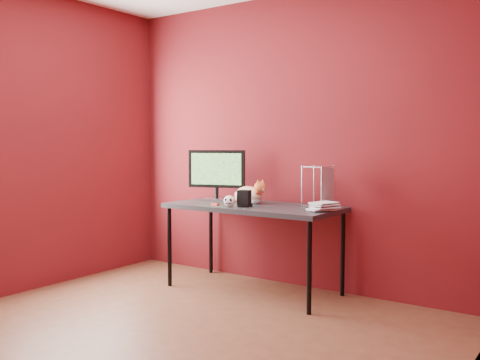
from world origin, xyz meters
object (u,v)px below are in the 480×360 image
Objects in this scene: cat at (249,194)px; speaker at (244,199)px; desk at (253,211)px; book_stack at (319,159)px; monitor at (217,172)px; skull_mug at (229,201)px.

speaker is at bearing -46.03° from cat.
desk is 0.19m from cat.
monitor is at bearing 175.69° from book_stack.
monitor reaches higher than cat.
book_stack reaches higher than cat.
book_stack is (0.73, -0.08, 0.33)m from cat.
cat is at bearing 102.10° from speaker.
speaker is at bearing -164.95° from book_stack.
speaker is (0.48, -0.25, -0.20)m from monitor.
cat is at bearing 139.70° from desk.
speaker is at bearing 21.15° from skull_mug.
monitor reaches higher than speaker.
desk is at bearing 79.67° from speaker.
monitor is 1.11× the size of cat.
desk is 0.77m from book_stack.
monitor is at bearing 168.55° from desk.
cat is 0.33m from skull_mug.
desk is at bearing -30.21° from monitor.
monitor reaches higher than desk.
book_stack reaches higher than monitor.
book_stack is at bearing -23.06° from monitor.
desk is 2.88× the size of monitor.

